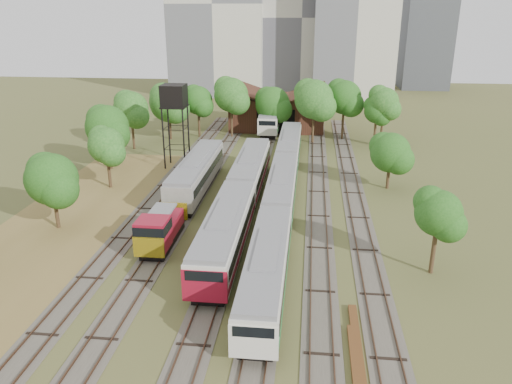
# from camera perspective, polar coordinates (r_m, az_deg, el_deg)

# --- Properties ---
(ground) EXTENTS (240.00, 240.00, 0.00)m
(ground) POSITION_cam_1_polar(r_m,az_deg,el_deg) (35.95, -2.45, -13.44)
(ground) COLOR #475123
(ground) RESTS_ON ground
(dry_grass_patch) EXTENTS (14.00, 60.00, 0.04)m
(dry_grass_patch) POSITION_cam_1_polar(r_m,az_deg,el_deg) (48.21, -22.70, -5.84)
(dry_grass_patch) COLOR brown
(dry_grass_patch) RESTS_ON ground
(tracks) EXTENTS (24.60, 80.00, 0.19)m
(tracks) POSITION_cam_1_polar(r_m,az_deg,el_deg) (58.31, 0.57, 0.29)
(tracks) COLOR #4C473D
(tracks) RESTS_ON ground
(railcar_red_set) EXTENTS (3.20, 34.58, 3.96)m
(railcar_red_set) POSITION_cam_1_polar(r_m,az_deg,el_deg) (50.11, -1.88, -0.63)
(railcar_red_set) COLOR black
(railcar_red_set) RESTS_ON ground
(railcar_green_set) EXTENTS (2.92, 52.08, 3.61)m
(railcar_green_set) POSITION_cam_1_polar(r_m,az_deg,el_deg) (52.88, 2.92, 0.28)
(railcar_green_set) COLOR black
(railcar_green_set) RESTS_ON ground
(railcar_rear) EXTENTS (3.19, 16.08, 3.95)m
(railcar_rear) POSITION_cam_1_polar(r_m,az_deg,el_deg) (87.59, 1.75, 8.46)
(railcar_rear) COLOR black
(railcar_rear) RESTS_ON ground
(shunter_locomotive) EXTENTS (2.64, 8.10, 3.45)m
(shunter_locomotive) POSITION_cam_1_polar(r_m,az_deg,el_deg) (44.60, -10.96, -4.36)
(shunter_locomotive) COLOR black
(shunter_locomotive) RESTS_ON ground
(old_grey_coach) EXTENTS (3.14, 18.00, 3.89)m
(old_grey_coach) POSITION_cam_1_polar(r_m,az_deg,el_deg) (57.80, -6.78, 2.14)
(old_grey_coach) COLOR black
(old_grey_coach) RESTS_ON ground
(water_tower) EXTENTS (3.14, 3.14, 10.86)m
(water_tower) POSITION_cam_1_polar(r_m,az_deg,el_deg) (65.92, -9.35, 10.56)
(water_tower) COLOR black
(water_tower) RESTS_ON ground
(rail_pile_near) EXTENTS (0.61, 9.08, 0.30)m
(rail_pile_near) POSITION_cam_1_polar(r_m,az_deg,el_deg) (31.10, 11.48, -19.71)
(rail_pile_near) COLOR brown
(rail_pile_near) RESTS_ON ground
(rail_pile_far) EXTENTS (0.56, 8.98, 0.29)m
(rail_pile_far) POSITION_cam_1_polar(r_m,az_deg,el_deg) (33.09, 11.48, -16.92)
(rail_pile_far) COLOR brown
(rail_pile_far) RESTS_ON ground
(maintenance_shed) EXTENTS (16.45, 11.55, 7.58)m
(maintenance_shed) POSITION_cam_1_polar(r_m,az_deg,el_deg) (89.35, 2.51, 9.22)
(maintenance_shed) COLOR #3A2115
(maintenance_shed) RESTS_ON ground
(tree_band_left) EXTENTS (7.76, 52.44, 8.65)m
(tree_band_left) POSITION_cam_1_polar(r_m,az_deg,el_deg) (58.88, -19.40, 4.93)
(tree_band_left) COLOR #382616
(tree_band_left) RESTS_ON ground
(tree_band_far) EXTENTS (38.70, 9.68, 9.86)m
(tree_band_far) POSITION_cam_1_polar(r_m,az_deg,el_deg) (80.20, 0.91, 10.44)
(tree_band_far) COLOR #382616
(tree_band_far) RESTS_ON ground
(tree_band_right) EXTENTS (4.88, 43.81, 7.26)m
(tree_band_right) POSITION_cam_1_polar(r_m,az_deg,el_deg) (60.06, 15.41, 4.91)
(tree_band_right) COLOR #382616
(tree_band_right) RESTS_ON ground
(tower_left) EXTENTS (22.00, 16.00, 42.00)m
(tower_left) POSITION_cam_1_polar(r_m,az_deg,el_deg) (126.62, -4.34, 20.64)
(tower_left) COLOR beige
(tower_left) RESTS_ON ground
(tower_centre) EXTENTS (20.00, 18.00, 36.00)m
(tower_centre) POSITION_cam_1_polar(r_m,az_deg,el_deg) (129.60, 5.38, 19.27)
(tower_centre) COLOR #B5B0A4
(tower_centre) RESTS_ON ground
(tower_far_right) EXTENTS (12.00, 12.00, 28.00)m
(tower_far_right) POSITION_cam_1_polar(r_m,az_deg,el_deg) (142.71, 18.95, 16.80)
(tower_far_right) COLOR #44474C
(tower_far_right) RESTS_ON ground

